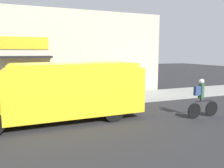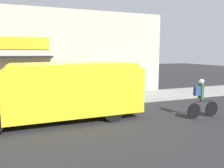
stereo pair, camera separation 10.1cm
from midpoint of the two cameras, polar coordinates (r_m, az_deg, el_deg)
name	(u,v)px [view 1 (the left image)]	position (r m, az deg, el deg)	size (l,w,h in m)	color
ground_plane	(57,111)	(10.07, -14.50, -6.80)	(70.00, 70.00, 0.00)	#2B2B2D
sidewalk	(54,103)	(11.22, -15.23, -4.85)	(28.00, 2.41, 0.17)	#999993
storefront	(47,55)	(12.31, -16.79, 7.38)	(13.63, 1.09, 4.92)	beige
school_bus	(63,91)	(8.50, -12.90, -1.71)	(6.58, 2.64, 2.16)	yellow
cyclist	(201,99)	(9.26, 22.03, -3.59)	(1.51, 0.20, 1.55)	black
trash_bin	(100,89)	(11.65, -3.29, -1.42)	(0.47, 0.47, 0.90)	#2D5138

